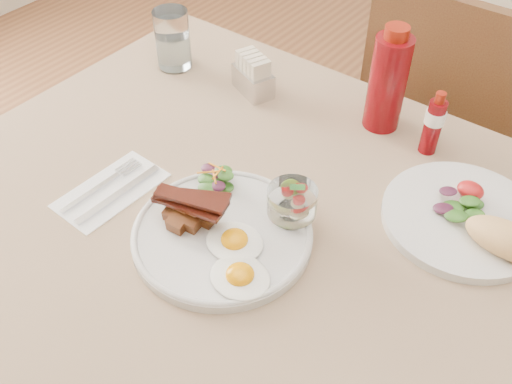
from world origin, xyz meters
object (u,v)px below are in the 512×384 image
(second_plate, at_px, (473,222))
(ketchup_bottle, at_px, (388,81))
(main_plate, at_px, (222,235))
(sugar_caddy, at_px, (253,76))
(fruit_cup, at_px, (292,201))
(hot_sauce_bottle, at_px, (433,124))
(chair_far, at_px, (451,141))
(water_glass, at_px, (173,43))
(table, at_px, (308,275))

(second_plate, bearing_deg, ketchup_bottle, 147.31)
(main_plate, xyz_separation_m, second_plate, (0.30, 0.25, 0.01))
(main_plate, bearing_deg, sugar_caddy, 120.67)
(fruit_cup, xyz_separation_m, hot_sauce_bottle, (0.09, 0.31, 0.00))
(ketchup_bottle, bearing_deg, chair_far, 80.06)
(chair_far, xyz_separation_m, water_glass, (-0.52, -0.42, 0.28))
(chair_far, distance_m, hot_sauce_bottle, 0.46)
(second_plate, bearing_deg, water_glass, 173.99)
(second_plate, distance_m, water_glass, 0.71)
(table, height_order, sugar_caddy, sugar_caddy)
(sugar_caddy, bearing_deg, ketchup_bottle, 35.37)
(fruit_cup, distance_m, water_glass, 0.54)
(second_plate, xyz_separation_m, hot_sauce_bottle, (-0.14, 0.14, 0.04))
(hot_sauce_bottle, height_order, sugar_caddy, hot_sauce_bottle)
(main_plate, height_order, water_glass, water_glass)
(chair_far, relative_size, hot_sauce_bottle, 7.48)
(hot_sauce_bottle, relative_size, water_glass, 0.98)
(second_plate, bearing_deg, sugar_caddy, 169.19)
(table, distance_m, sugar_caddy, 0.44)
(main_plate, xyz_separation_m, fruit_cup, (0.07, 0.08, 0.05))
(hot_sauce_bottle, height_order, water_glass, water_glass)
(fruit_cup, xyz_separation_m, sugar_caddy, (-0.28, 0.27, -0.02))
(main_plate, distance_m, fruit_cup, 0.12)
(ketchup_bottle, height_order, hot_sauce_bottle, ketchup_bottle)
(water_glass, bearing_deg, chair_far, 38.92)
(chair_far, distance_m, ketchup_bottle, 0.47)
(fruit_cup, bearing_deg, chair_far, 86.47)
(main_plate, bearing_deg, water_glass, 141.09)
(second_plate, distance_m, ketchup_bottle, 0.30)
(second_plate, relative_size, water_glass, 2.08)
(chair_far, distance_m, second_plate, 0.58)
(table, height_order, fruit_cup, fruit_cup)
(second_plate, height_order, water_glass, water_glass)
(fruit_cup, xyz_separation_m, water_glass, (-0.48, 0.24, -0.00))
(ketchup_bottle, bearing_deg, fruit_cup, -86.91)
(water_glass, bearing_deg, fruit_cup, -27.14)
(second_plate, bearing_deg, fruit_cup, -143.32)
(hot_sauce_bottle, relative_size, sugar_caddy, 1.19)
(water_glass, bearing_deg, hot_sauce_bottle, 6.49)
(chair_far, relative_size, sugar_caddy, 8.94)
(second_plate, xyz_separation_m, water_glass, (-0.70, 0.07, 0.04))
(main_plate, height_order, ketchup_bottle, ketchup_bottle)
(table, relative_size, second_plate, 5.03)
(main_plate, bearing_deg, hot_sauce_bottle, 67.75)
(sugar_caddy, bearing_deg, fruit_cup, -21.50)
(chair_far, height_order, main_plate, chair_far)
(table, bearing_deg, hot_sauce_bottle, 81.29)
(second_plate, xyz_separation_m, ketchup_bottle, (-0.25, 0.16, 0.08))
(main_plate, relative_size, hot_sauce_bottle, 2.25)
(sugar_caddy, xyz_separation_m, water_glass, (-0.20, -0.02, 0.02))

